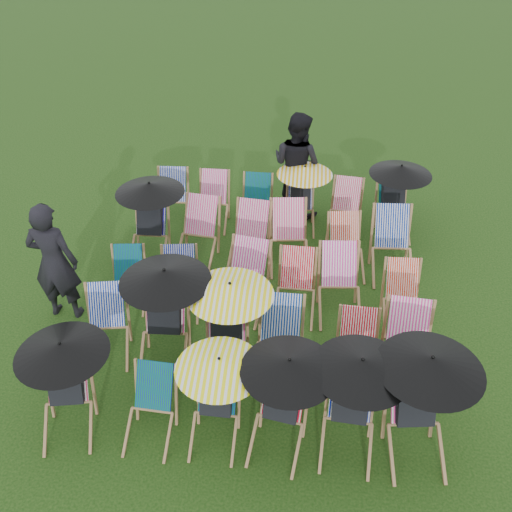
# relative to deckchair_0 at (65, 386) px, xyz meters

# --- Properties ---
(ground) EXTENTS (100.00, 100.00, 0.00)m
(ground) POSITION_rel_deckchair_0_xyz_m (2.10, 2.24, -0.66)
(ground) COLOR black
(ground) RESTS_ON ground
(deckchair_0) EXTENTS (1.06, 1.15, 1.25)m
(deckchair_0) POSITION_rel_deckchair_0_xyz_m (0.00, 0.00, 0.00)
(deckchair_0) COLOR #987147
(deckchair_0) RESTS_ON ground
(deckchair_1) EXTENTS (0.60, 0.80, 0.84)m
(deckchair_1) POSITION_rel_deckchair_0_xyz_m (0.98, -0.05, -0.24)
(deckchair_1) COLOR #987147
(deckchair_1) RESTS_ON ground
(deckchair_2) EXTENTS (1.00, 1.04, 1.19)m
(deckchair_2) POSITION_rel_deckchair_0_xyz_m (1.75, 0.02, -0.04)
(deckchair_2) COLOR #987147
(deckchair_2) RESTS_ON ground
(deckchair_3) EXTENTS (1.07, 1.14, 1.27)m
(deckchair_3) POSITION_rel_deckchair_0_xyz_m (2.50, 0.01, 0.01)
(deckchair_3) COLOR #987147
(deckchair_3) RESTS_ON ground
(deckchair_4) EXTENTS (1.09, 1.15, 1.30)m
(deckchair_4) POSITION_rel_deckchair_0_xyz_m (3.28, 0.06, 0.02)
(deckchair_4) COLOR #987147
(deckchair_4) RESTS_ON ground
(deckchair_5) EXTENTS (1.16, 1.25, 1.38)m
(deckchair_5) POSITION_rel_deckchair_0_xyz_m (4.02, 0.07, 0.06)
(deckchair_5) COLOR #987147
(deckchair_5) RESTS_ON ground
(deckchair_6) EXTENTS (0.74, 0.92, 0.90)m
(deckchair_6) POSITION_rel_deckchair_0_xyz_m (0.06, 1.21, -0.21)
(deckchair_6) COLOR #987147
(deckchair_6) RESTS_ON ground
(deckchair_7) EXTENTS (1.18, 1.23, 1.39)m
(deckchair_7) POSITION_rel_deckchair_0_xyz_m (0.88, 1.22, 0.07)
(deckchair_7) COLOR #987147
(deckchair_7) RESTS_ON ground
(deckchair_8) EXTENTS (1.11, 1.18, 1.32)m
(deckchair_8) POSITION_rel_deckchair_0_xyz_m (1.73, 1.14, 0.03)
(deckchair_8) COLOR #987147
(deckchair_8) RESTS_ON ground
(deckchair_9) EXTENTS (0.66, 0.91, 0.97)m
(deckchair_9) POSITION_rel_deckchair_0_xyz_m (2.40, 1.10, -0.18)
(deckchair_9) COLOR #987147
(deckchair_9) RESTS_ON ground
(deckchair_10) EXTENTS (0.61, 0.83, 0.87)m
(deckchair_10) POSITION_rel_deckchair_0_xyz_m (3.40, 1.09, -0.23)
(deckchair_10) COLOR #987147
(deckchair_10) RESTS_ON ground
(deckchair_11) EXTENTS (0.73, 0.97, 0.99)m
(deckchair_11) POSITION_rel_deckchair_0_xyz_m (4.02, 1.14, -0.17)
(deckchair_11) COLOR #987147
(deckchair_11) RESTS_ON ground
(deckchair_12) EXTENTS (0.63, 0.81, 0.82)m
(deckchair_12) POSITION_rel_deckchair_0_xyz_m (0.05, 2.26, -0.25)
(deckchair_12) COLOR #987147
(deckchair_12) RESTS_ON ground
(deckchair_13) EXTENTS (0.69, 0.88, 0.88)m
(deckchair_13) POSITION_rel_deckchair_0_xyz_m (0.85, 2.21, -0.22)
(deckchair_13) COLOR #987147
(deckchair_13) RESTS_ON ground
(deckchair_14) EXTENTS (0.80, 1.00, 0.99)m
(deckchair_14) POSITION_rel_deckchair_0_xyz_m (1.80, 2.31, -0.17)
(deckchair_14) COLOR #987147
(deckchair_14) RESTS_ON ground
(deckchair_15) EXTENTS (0.61, 0.85, 0.90)m
(deckchair_15) POSITION_rel_deckchair_0_xyz_m (2.56, 2.29, -0.21)
(deckchair_15) COLOR #987147
(deckchair_15) RESTS_ON ground
(deckchair_16) EXTENTS (0.72, 0.95, 0.98)m
(deckchair_16) POSITION_rel_deckchair_0_xyz_m (3.20, 2.36, -0.17)
(deckchair_16) COLOR #987147
(deckchair_16) RESTS_ON ground
(deckchair_17) EXTENTS (0.60, 0.82, 0.86)m
(deckchair_17) POSITION_rel_deckchair_0_xyz_m (4.10, 2.24, -0.23)
(deckchair_17) COLOR #987147
(deckchair_17) RESTS_ON ground
(deckchair_18) EXTENTS (1.11, 1.15, 1.32)m
(deckchair_18) POSITION_rel_deckchair_0_xyz_m (0.10, 3.49, 0.03)
(deckchair_18) COLOR #987147
(deckchair_18) RESTS_ON ground
(deckchair_19) EXTENTS (0.75, 0.96, 0.97)m
(deckchair_19) POSITION_rel_deckchair_0_xyz_m (0.89, 3.48, -0.18)
(deckchair_19) COLOR #987147
(deckchair_19) RESTS_ON ground
(deckchair_20) EXTENTS (0.73, 0.95, 0.97)m
(deckchair_20) POSITION_rel_deckchair_0_xyz_m (1.75, 3.43, -0.18)
(deckchair_20) COLOR #987147
(deckchair_20) RESTS_ON ground
(deckchair_21) EXTENTS (0.75, 0.98, 0.99)m
(deckchair_21) POSITION_rel_deckchair_0_xyz_m (2.40, 3.48, -0.17)
(deckchair_21) COLOR #987147
(deckchair_21) RESTS_ON ground
(deckchair_22) EXTENTS (0.70, 0.89, 0.88)m
(deckchair_22) POSITION_rel_deckchair_0_xyz_m (3.32, 3.38, -0.22)
(deckchair_22) COLOR #987147
(deckchair_22) RESTS_ON ground
(deckchair_23) EXTENTS (0.73, 0.98, 1.02)m
(deckchair_23) POSITION_rel_deckchair_0_xyz_m (4.05, 3.40, -0.15)
(deckchair_23) COLOR #987147
(deckchair_23) RESTS_ON ground
(deckchair_24) EXTENTS (0.65, 0.88, 0.92)m
(deckchair_24) POSITION_rel_deckchair_0_xyz_m (0.22, 4.52, -0.20)
(deckchair_24) COLOR #987147
(deckchair_24) RESTS_ON ground
(deckchair_25) EXTENTS (0.59, 0.83, 0.89)m
(deckchair_25) POSITION_rel_deckchair_0_xyz_m (0.96, 4.55, -0.22)
(deckchair_25) COLOR #987147
(deckchair_25) RESTS_ON ground
(deckchair_26) EXTENTS (0.59, 0.82, 0.88)m
(deckchair_26) POSITION_rel_deckchair_0_xyz_m (1.75, 4.54, -0.22)
(deckchair_26) COLOR #987147
(deckchair_26) RESTS_ON ground
(deckchair_27) EXTENTS (0.97, 1.03, 1.15)m
(deckchair_27) POSITION_rel_deckchair_0_xyz_m (2.56, 4.62, -0.05)
(deckchair_27) COLOR #987147
(deckchair_27) RESTS_ON ground
(deckchair_28) EXTENTS (0.67, 0.87, 0.88)m
(deckchair_28) POSITION_rel_deckchair_0_xyz_m (3.34, 4.55, -0.22)
(deckchair_28) COLOR #987147
(deckchair_28) RESTS_ON ground
(deckchair_29) EXTENTS (1.06, 1.13, 1.26)m
(deckchair_29) POSITION_rel_deckchair_0_xyz_m (4.18, 4.60, 0.00)
(deckchair_29) COLOR #987147
(deckchair_29) RESTS_ON ground
(person_left) EXTENTS (0.70, 0.46, 1.90)m
(person_left) POSITION_rel_deckchair_0_xyz_m (-0.82, 1.91, 0.29)
(person_left) COLOR black
(person_left) RESTS_ON ground
(person_rear) EXTENTS (1.20, 1.13, 1.95)m
(person_rear) POSITION_rel_deckchair_0_xyz_m (2.43, 5.12, 0.31)
(person_rear) COLOR black
(person_rear) RESTS_ON ground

